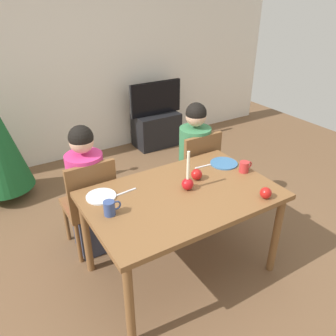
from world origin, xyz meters
TOP-DOWN VIEW (x-y plane):
  - ground_plane at (0.00, 0.00)m, footprint 7.68×7.68m
  - back_wall at (0.00, 2.60)m, footprint 6.40×0.10m
  - dining_table at (0.00, 0.00)m, footprint 1.40×0.90m
  - chair_left at (-0.51, 0.61)m, footprint 0.40×0.40m
  - chair_right at (0.57, 0.61)m, footprint 0.40×0.40m
  - person_left_child at (-0.51, 0.64)m, footprint 0.30×0.30m
  - person_right_child at (0.57, 0.64)m, footprint 0.30×0.30m
  - tv_stand at (1.09, 2.30)m, footprint 0.64×0.40m
  - tv at (1.09, 2.30)m, footprint 0.79×0.05m
  - candle_centerpiece at (0.07, 0.03)m, footprint 0.09×0.09m
  - plate_left at (-0.53, 0.27)m, footprint 0.22×0.22m
  - plate_right at (0.56, 0.20)m, footprint 0.23×0.23m
  - mug_left at (-0.55, 0.04)m, footprint 0.12×0.08m
  - mug_right at (0.62, 0.01)m, footprint 0.12×0.08m
  - fork_left at (-0.35, 0.23)m, footprint 0.18×0.03m
  - fork_right at (0.39, 0.25)m, footprint 0.18×0.03m
  - apple_near_candle at (0.47, -0.36)m, footprint 0.08×0.08m
  - apple_by_left_plate at (0.21, 0.11)m, footprint 0.09×0.09m

SIDE VIEW (x-z plane):
  - ground_plane at x=0.00m, z-range 0.00..0.00m
  - tv_stand at x=1.09m, z-range 0.00..0.48m
  - chair_left at x=-0.51m, z-range 0.06..0.96m
  - chair_right at x=0.57m, z-range 0.06..0.96m
  - person_left_child at x=-0.51m, z-range -0.02..1.16m
  - person_right_child at x=0.57m, z-range -0.02..1.16m
  - dining_table at x=0.00m, z-range 0.29..1.04m
  - tv at x=1.09m, z-range 0.48..0.94m
  - fork_left at x=-0.35m, z-range 0.75..0.76m
  - fork_right at x=0.39m, z-range 0.75..0.76m
  - plate_left at x=-0.53m, z-range 0.75..0.76m
  - plate_right at x=0.56m, z-range 0.75..0.76m
  - apple_near_candle at x=0.47m, z-range 0.75..0.83m
  - apple_by_left_plate at x=0.21m, z-range 0.75..0.84m
  - mug_right at x=0.62m, z-range 0.75..0.84m
  - mug_left at x=-0.55m, z-range 0.75..0.85m
  - candle_centerpiece at x=0.07m, z-range 0.66..0.97m
  - back_wall at x=0.00m, z-range 0.00..2.60m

